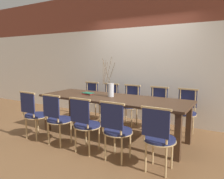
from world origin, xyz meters
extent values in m
plane|color=brown|center=(0.00, 0.00, 0.00)|extent=(16.00, 16.00, 0.00)
cube|color=silver|center=(0.00, 1.38, 1.12)|extent=(12.00, 0.06, 2.24)
cube|color=brown|center=(0.00, 1.38, 2.72)|extent=(12.00, 0.06, 0.96)
cube|color=#422B1C|center=(0.00, 0.00, 0.76)|extent=(2.92, 0.97, 0.04)
cube|color=#422B1C|center=(-1.36, -0.38, 0.37)|extent=(0.09, 0.09, 0.74)
cube|color=#422B1C|center=(1.36, -0.38, 0.37)|extent=(0.09, 0.09, 0.74)
cube|color=#422B1C|center=(-1.36, 0.38, 0.37)|extent=(0.09, 0.09, 0.74)
cube|color=#422B1C|center=(1.36, 0.38, 0.37)|extent=(0.09, 0.09, 0.74)
cylinder|color=#1E234C|center=(-1.20, -0.79, 0.45)|extent=(0.42, 0.42, 0.04)
cylinder|color=tan|center=(-1.20, -0.79, 0.42)|extent=(0.45, 0.45, 0.01)
cylinder|color=tan|center=(-1.34, -0.66, 0.22)|extent=(0.03, 0.03, 0.43)
cylinder|color=tan|center=(-1.06, -0.66, 0.22)|extent=(0.03, 0.03, 0.43)
cylinder|color=tan|center=(-1.34, -0.93, 0.22)|extent=(0.03, 0.03, 0.43)
cylinder|color=tan|center=(-1.06, -0.93, 0.22)|extent=(0.03, 0.03, 0.43)
cylinder|color=tan|center=(-1.35, -0.97, 0.69)|extent=(0.03, 0.03, 0.45)
cylinder|color=tan|center=(-1.05, -0.97, 0.69)|extent=(0.03, 0.03, 0.45)
cube|color=#1E234C|center=(-1.20, -0.98, 0.71)|extent=(0.36, 0.02, 0.36)
cube|color=tan|center=(-1.20, -0.97, 0.90)|extent=(0.40, 0.03, 0.03)
cylinder|color=#1E234C|center=(-0.60, -0.79, 0.45)|extent=(0.42, 0.42, 0.04)
cylinder|color=tan|center=(-0.60, -0.79, 0.42)|extent=(0.45, 0.45, 0.01)
cylinder|color=tan|center=(-0.74, -0.66, 0.22)|extent=(0.03, 0.03, 0.43)
cylinder|color=tan|center=(-0.47, -0.66, 0.22)|extent=(0.03, 0.03, 0.43)
cylinder|color=tan|center=(-0.74, -0.93, 0.22)|extent=(0.03, 0.03, 0.43)
cylinder|color=tan|center=(-0.47, -0.93, 0.22)|extent=(0.03, 0.03, 0.43)
cylinder|color=tan|center=(-0.75, -0.97, 0.69)|extent=(0.03, 0.03, 0.45)
cylinder|color=tan|center=(-0.46, -0.97, 0.69)|extent=(0.03, 0.03, 0.45)
cube|color=#1E234C|center=(-0.60, -0.98, 0.71)|extent=(0.36, 0.02, 0.36)
cube|color=tan|center=(-0.60, -0.97, 0.90)|extent=(0.40, 0.03, 0.03)
cylinder|color=#1E234C|center=(0.01, -0.79, 0.45)|extent=(0.42, 0.42, 0.04)
cylinder|color=tan|center=(0.01, -0.79, 0.42)|extent=(0.45, 0.45, 0.01)
cylinder|color=tan|center=(-0.13, -0.66, 0.22)|extent=(0.03, 0.03, 0.43)
cylinder|color=tan|center=(0.14, -0.66, 0.22)|extent=(0.03, 0.03, 0.43)
cylinder|color=tan|center=(-0.13, -0.93, 0.22)|extent=(0.03, 0.03, 0.43)
cylinder|color=tan|center=(0.14, -0.93, 0.22)|extent=(0.03, 0.03, 0.43)
cylinder|color=tan|center=(-0.14, -0.97, 0.69)|extent=(0.03, 0.03, 0.45)
cylinder|color=tan|center=(0.15, -0.97, 0.69)|extent=(0.03, 0.03, 0.45)
cube|color=#1E234C|center=(0.01, -0.98, 0.71)|extent=(0.36, 0.02, 0.36)
cube|color=tan|center=(0.01, -0.97, 0.90)|extent=(0.40, 0.03, 0.03)
cylinder|color=#1E234C|center=(0.58, -0.79, 0.45)|extent=(0.42, 0.42, 0.04)
cylinder|color=tan|center=(0.58, -0.79, 0.42)|extent=(0.45, 0.45, 0.01)
cylinder|color=tan|center=(0.44, -0.66, 0.22)|extent=(0.03, 0.03, 0.43)
cylinder|color=tan|center=(0.71, -0.66, 0.22)|extent=(0.03, 0.03, 0.43)
cylinder|color=tan|center=(0.44, -0.93, 0.22)|extent=(0.03, 0.03, 0.43)
cylinder|color=tan|center=(0.71, -0.93, 0.22)|extent=(0.03, 0.03, 0.43)
cylinder|color=tan|center=(0.43, -0.97, 0.69)|extent=(0.03, 0.03, 0.45)
cylinder|color=tan|center=(0.72, -0.97, 0.69)|extent=(0.03, 0.03, 0.45)
cube|color=#1E234C|center=(0.58, -0.98, 0.71)|extent=(0.36, 0.02, 0.36)
cube|color=tan|center=(0.58, -0.97, 0.90)|extent=(0.40, 0.03, 0.03)
cylinder|color=#1E234C|center=(1.21, -0.79, 0.45)|extent=(0.42, 0.42, 0.04)
cylinder|color=tan|center=(1.21, -0.79, 0.42)|extent=(0.45, 0.45, 0.01)
cylinder|color=tan|center=(1.08, -0.66, 0.22)|extent=(0.03, 0.03, 0.43)
cylinder|color=tan|center=(1.35, -0.66, 0.22)|extent=(0.03, 0.03, 0.43)
cylinder|color=tan|center=(1.08, -0.93, 0.22)|extent=(0.03, 0.03, 0.43)
cylinder|color=tan|center=(1.35, -0.93, 0.22)|extent=(0.03, 0.03, 0.43)
cylinder|color=tan|center=(1.07, -0.97, 0.69)|extent=(0.03, 0.03, 0.45)
cylinder|color=tan|center=(1.36, -0.97, 0.69)|extent=(0.03, 0.03, 0.45)
cube|color=#1E234C|center=(1.21, -0.98, 0.71)|extent=(0.36, 0.02, 0.36)
cube|color=tan|center=(1.21, -0.97, 0.90)|extent=(0.40, 0.03, 0.03)
cylinder|color=#1E234C|center=(-1.18, 0.79, 0.45)|extent=(0.42, 0.42, 0.04)
cylinder|color=tan|center=(-1.18, 0.79, 0.42)|extent=(0.45, 0.45, 0.01)
cylinder|color=tan|center=(-1.04, 0.66, 0.22)|extent=(0.03, 0.03, 0.43)
cylinder|color=tan|center=(-1.32, 0.66, 0.22)|extent=(0.03, 0.03, 0.43)
cylinder|color=tan|center=(-1.04, 0.93, 0.22)|extent=(0.03, 0.03, 0.43)
cylinder|color=tan|center=(-1.32, 0.93, 0.22)|extent=(0.03, 0.03, 0.43)
cylinder|color=tan|center=(-1.03, 0.97, 0.69)|extent=(0.03, 0.03, 0.45)
cylinder|color=tan|center=(-1.33, 0.97, 0.69)|extent=(0.03, 0.03, 0.45)
cube|color=#1E234C|center=(-1.18, 0.98, 0.71)|extent=(0.36, 0.02, 0.36)
cube|color=tan|center=(-1.18, 0.97, 0.90)|extent=(0.40, 0.03, 0.03)
cylinder|color=#1E234C|center=(-0.59, 0.79, 0.45)|extent=(0.42, 0.42, 0.04)
cylinder|color=tan|center=(-0.59, 0.79, 0.42)|extent=(0.45, 0.45, 0.01)
cylinder|color=tan|center=(-0.45, 0.66, 0.22)|extent=(0.03, 0.03, 0.43)
cylinder|color=tan|center=(-0.73, 0.66, 0.22)|extent=(0.03, 0.03, 0.43)
cylinder|color=tan|center=(-0.45, 0.93, 0.22)|extent=(0.03, 0.03, 0.43)
cylinder|color=tan|center=(-0.73, 0.93, 0.22)|extent=(0.03, 0.03, 0.43)
cylinder|color=tan|center=(-0.44, 0.97, 0.69)|extent=(0.03, 0.03, 0.45)
cylinder|color=tan|center=(-0.74, 0.97, 0.69)|extent=(0.03, 0.03, 0.45)
cube|color=#1E234C|center=(-0.59, 0.98, 0.71)|extent=(0.36, 0.02, 0.36)
cube|color=tan|center=(-0.59, 0.97, 0.90)|extent=(0.40, 0.03, 0.03)
cylinder|color=#1E234C|center=(-0.03, 0.79, 0.45)|extent=(0.42, 0.42, 0.04)
cylinder|color=tan|center=(-0.03, 0.79, 0.42)|extent=(0.45, 0.45, 0.01)
cylinder|color=tan|center=(0.10, 0.66, 0.22)|extent=(0.03, 0.03, 0.43)
cylinder|color=tan|center=(-0.17, 0.66, 0.22)|extent=(0.03, 0.03, 0.43)
cylinder|color=tan|center=(0.10, 0.93, 0.22)|extent=(0.03, 0.03, 0.43)
cylinder|color=tan|center=(-0.17, 0.93, 0.22)|extent=(0.03, 0.03, 0.43)
cylinder|color=tan|center=(0.11, 0.97, 0.69)|extent=(0.03, 0.03, 0.45)
cylinder|color=tan|center=(-0.18, 0.97, 0.69)|extent=(0.03, 0.03, 0.45)
cube|color=#1E234C|center=(-0.03, 0.98, 0.71)|extent=(0.36, 0.02, 0.36)
cube|color=tan|center=(-0.03, 0.97, 0.90)|extent=(0.40, 0.03, 0.03)
cylinder|color=#1E234C|center=(0.60, 0.79, 0.45)|extent=(0.42, 0.42, 0.04)
cylinder|color=tan|center=(0.60, 0.79, 0.42)|extent=(0.45, 0.45, 0.01)
cylinder|color=tan|center=(0.74, 0.66, 0.22)|extent=(0.03, 0.03, 0.43)
cylinder|color=tan|center=(0.47, 0.66, 0.22)|extent=(0.03, 0.03, 0.43)
cylinder|color=tan|center=(0.74, 0.93, 0.22)|extent=(0.03, 0.03, 0.43)
cylinder|color=tan|center=(0.47, 0.93, 0.22)|extent=(0.03, 0.03, 0.43)
cylinder|color=tan|center=(0.75, 0.97, 0.69)|extent=(0.03, 0.03, 0.45)
cylinder|color=tan|center=(0.46, 0.97, 0.69)|extent=(0.03, 0.03, 0.45)
cube|color=#1E234C|center=(0.60, 0.98, 0.71)|extent=(0.36, 0.02, 0.36)
cube|color=tan|center=(0.60, 0.97, 0.90)|extent=(0.40, 0.03, 0.03)
cylinder|color=#1E234C|center=(1.20, 0.79, 0.45)|extent=(0.42, 0.42, 0.04)
cylinder|color=tan|center=(1.20, 0.79, 0.42)|extent=(0.45, 0.45, 0.01)
cylinder|color=tan|center=(1.33, 0.66, 0.22)|extent=(0.03, 0.03, 0.43)
cylinder|color=tan|center=(1.06, 0.66, 0.22)|extent=(0.03, 0.03, 0.43)
cylinder|color=tan|center=(1.33, 0.93, 0.22)|extent=(0.03, 0.03, 0.43)
cylinder|color=tan|center=(1.06, 0.93, 0.22)|extent=(0.03, 0.03, 0.43)
cylinder|color=tan|center=(1.34, 0.97, 0.69)|extent=(0.03, 0.03, 0.45)
cylinder|color=tan|center=(1.05, 0.97, 0.69)|extent=(0.03, 0.03, 0.45)
cube|color=#1E234C|center=(1.20, 0.98, 0.71)|extent=(0.36, 0.02, 0.36)
cube|color=tan|center=(1.20, 0.97, 0.90)|extent=(0.40, 0.03, 0.03)
cylinder|color=silver|center=(-0.06, 0.05, 0.91)|extent=(0.12, 0.12, 0.26)
cylinder|color=brown|center=(-0.12, 0.08, 1.29)|extent=(0.07, 0.13, 0.52)
cylinder|color=brown|center=(-0.17, 0.02, 1.26)|extent=(0.08, 0.23, 0.46)
cylinder|color=brown|center=(-0.09, -0.05, 1.27)|extent=(0.22, 0.07, 0.48)
cylinder|color=brown|center=(-0.16, 0.03, 1.23)|extent=(0.05, 0.20, 0.40)
cylinder|color=brown|center=(-0.08, 0.12, 1.23)|extent=(0.14, 0.05, 0.41)
cylinder|color=brown|center=(-0.18, -0.02, 1.25)|extent=(0.16, 0.26, 0.45)
cube|color=maroon|center=(-0.60, 0.04, 0.79)|extent=(0.21, 0.16, 0.02)
cube|color=#1E6B4C|center=(-0.60, 0.04, 0.80)|extent=(0.23, 0.18, 0.02)
camera|label=1|loc=(2.09, -3.52, 1.52)|focal=35.00mm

